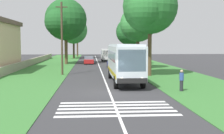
% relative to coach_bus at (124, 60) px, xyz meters
% --- Properties ---
extents(ground, '(160.00, 160.00, 0.00)m').
position_rel_coach_bus_xyz_m(ground, '(-5.69, 1.80, -2.15)').
color(ground, '#333335').
extents(grass_verge_left, '(120.00, 8.00, 0.04)m').
position_rel_coach_bus_xyz_m(grass_verge_left, '(9.31, 10.00, -2.13)').
color(grass_verge_left, '#387533').
rests_on(grass_verge_left, ground).
extents(grass_verge_right, '(120.00, 8.00, 0.04)m').
position_rel_coach_bus_xyz_m(grass_verge_right, '(9.31, -6.40, -2.13)').
color(grass_verge_right, '#387533').
rests_on(grass_verge_right, ground).
extents(centre_line, '(110.00, 0.16, 0.01)m').
position_rel_coach_bus_xyz_m(centre_line, '(9.31, 1.80, -2.14)').
color(centre_line, silver).
rests_on(centre_line, ground).
extents(coach_bus, '(11.16, 2.62, 3.73)m').
position_rel_coach_bus_xyz_m(coach_bus, '(0.00, 0.00, 0.00)').
color(coach_bus, silver).
rests_on(coach_bus, ground).
extents(zebra_crossing, '(4.05, 6.80, 0.01)m').
position_rel_coach_bus_xyz_m(zebra_crossing, '(-11.54, 1.80, -2.14)').
color(zebra_crossing, silver).
rests_on(zebra_crossing, ground).
extents(trailing_car_0, '(4.30, 1.78, 1.43)m').
position_rel_coach_bus_xyz_m(trailing_car_0, '(17.19, -0.26, -1.48)').
color(trailing_car_0, navy).
rests_on(trailing_car_0, ground).
extents(trailing_car_1, '(4.30, 1.78, 1.43)m').
position_rel_coach_bus_xyz_m(trailing_car_1, '(26.54, 3.52, -1.48)').
color(trailing_car_1, '#B21E1E').
rests_on(trailing_car_1, ground).
extents(trailing_minibus_0, '(6.00, 2.14, 2.53)m').
position_rel_coach_bus_xyz_m(trailing_minibus_0, '(35.53, -0.19, -0.60)').
color(trailing_minibus_0, silver).
rests_on(trailing_minibus_0, ground).
extents(roadside_tree_left_0, '(8.22, 6.74, 10.33)m').
position_rel_coach_bus_xyz_m(roadside_tree_left_0, '(45.49, 7.52, 4.66)').
color(roadside_tree_left_0, '#3D2D1E').
rests_on(roadside_tree_left_0, grass_verge_left).
extents(roadside_tree_left_1, '(5.61, 4.76, 10.36)m').
position_rel_coach_bus_xyz_m(roadside_tree_left_1, '(56.77, 6.95, 5.71)').
color(roadside_tree_left_1, '#4C3826').
rests_on(roadside_tree_left_1, grass_verge_left).
extents(roadside_tree_left_2, '(9.23, 7.52, 11.78)m').
position_rel_coach_bus_xyz_m(roadside_tree_left_2, '(26.20, 7.80, 5.68)').
color(roadside_tree_left_2, brown).
rests_on(roadside_tree_left_2, grass_verge_left).
extents(roadside_tree_right_0, '(5.86, 4.92, 8.25)m').
position_rel_coach_bus_xyz_m(roadside_tree_right_0, '(24.28, -3.59, 3.55)').
color(roadside_tree_right_0, brown).
rests_on(roadside_tree_right_0, grass_verge_right).
extents(roadside_tree_right_1, '(6.58, 5.31, 9.26)m').
position_rel_coach_bus_xyz_m(roadside_tree_right_1, '(15.49, -3.63, 4.32)').
color(roadside_tree_right_1, '#4C3826').
rests_on(roadside_tree_right_1, grass_verge_right).
extents(roadside_tree_right_2, '(7.27, 6.31, 11.12)m').
position_rel_coach_bus_xyz_m(roadside_tree_right_2, '(5.55, -3.44, 5.70)').
color(roadside_tree_right_2, brown).
rests_on(roadside_tree_right_2, grass_verge_right).
extents(utility_pole, '(0.24, 1.40, 8.64)m').
position_rel_coach_bus_xyz_m(utility_pole, '(7.30, 6.63, 2.36)').
color(utility_pole, '#473828').
rests_on(utility_pole, grass_verge_left).
extents(roadside_wall, '(70.00, 0.40, 1.08)m').
position_rel_coach_bus_xyz_m(roadside_wall, '(14.31, 13.40, -1.56)').
color(roadside_wall, '#9E937F').
rests_on(roadside_wall, grass_verge_left).
extents(pedestrian, '(0.34, 0.34, 1.69)m').
position_rel_coach_bus_xyz_m(pedestrian, '(-5.80, -3.89, -1.24)').
color(pedestrian, '#26262D').
rests_on(pedestrian, grass_verge_right).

